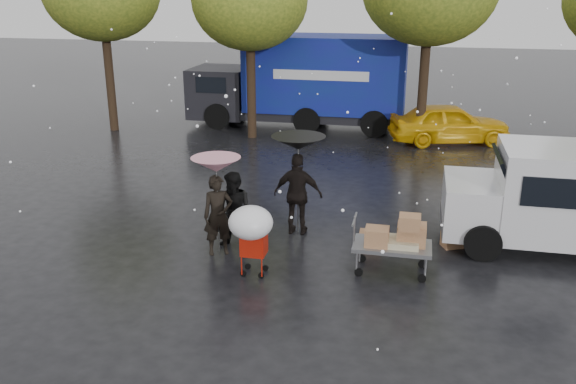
% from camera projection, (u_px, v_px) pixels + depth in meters
% --- Properties ---
extents(ground, '(90.00, 90.00, 0.00)m').
position_uv_depth(ground, '(287.00, 261.00, 12.43)').
color(ground, black).
rests_on(ground, ground).
extents(person_pink, '(0.74, 0.65, 1.70)m').
position_uv_depth(person_pink, '(218.00, 215.00, 12.52)').
color(person_pink, black).
rests_on(person_pink, ground).
extents(person_middle, '(0.91, 0.76, 1.69)m').
position_uv_depth(person_middle, '(235.00, 211.00, 12.77)').
color(person_middle, black).
rests_on(person_middle, ground).
extents(person_black, '(1.10, 0.47, 1.86)m').
position_uv_depth(person_black, '(298.00, 194.00, 13.52)').
color(person_black, black).
rests_on(person_black, ground).
extents(umbrella_pink, '(1.00, 1.00, 2.09)m').
position_uv_depth(umbrella_pink, '(216.00, 165.00, 12.17)').
color(umbrella_pink, '#4C4C4C').
rests_on(umbrella_pink, ground).
extents(umbrella_black, '(1.19, 1.19, 2.26)m').
position_uv_depth(umbrella_black, '(298.00, 143.00, 13.13)').
color(umbrella_black, '#4C4C4C').
rests_on(umbrella_black, ground).
extents(vendor_cart, '(1.52, 0.80, 1.27)m').
position_uv_depth(vendor_cart, '(397.00, 238.00, 11.72)').
color(vendor_cart, slate).
rests_on(vendor_cart, ground).
extents(shopping_cart, '(0.84, 0.84, 1.46)m').
position_uv_depth(shopping_cart, '(251.00, 226.00, 11.40)').
color(shopping_cart, red).
rests_on(shopping_cart, ground).
extents(white_van, '(4.91, 2.18, 2.20)m').
position_uv_depth(white_van, '(574.00, 197.00, 12.65)').
color(white_van, silver).
rests_on(white_van, ground).
extents(blue_truck, '(8.30, 2.60, 3.50)m').
position_uv_depth(blue_truck, '(304.00, 82.00, 23.42)').
color(blue_truck, navy).
rests_on(blue_truck, ground).
extents(box_ground_near, '(0.48, 0.39, 0.43)m').
position_uv_depth(box_ground_near, '(370.00, 241.00, 12.85)').
color(box_ground_near, '#8E5A3E').
rests_on(box_ground_near, ground).
extents(box_ground_far, '(0.52, 0.47, 0.33)m').
position_uv_depth(box_ground_far, '(453.00, 240.00, 13.06)').
color(box_ground_far, '#8E5A3E').
rests_on(box_ground_far, ground).
extents(yellow_taxi, '(4.42, 2.70, 1.41)m').
position_uv_depth(yellow_taxi, '(449.00, 123.00, 21.36)').
color(yellow_taxi, '#E7AA0C').
rests_on(yellow_taxi, ground).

